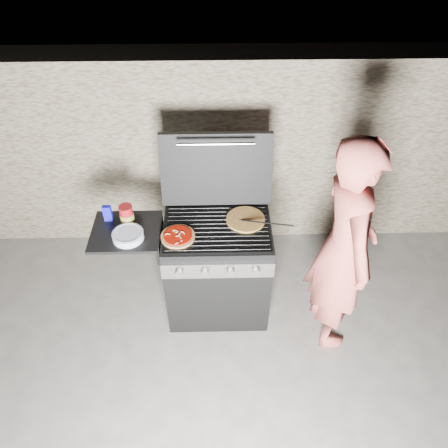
{
  "coord_description": "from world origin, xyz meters",
  "views": [
    {
      "loc": [
        -0.0,
        -2.34,
        3.07
      ],
      "look_at": [
        0.05,
        0.0,
        0.95
      ],
      "focal_mm": 35.0,
      "sensor_mm": 36.0,
      "label": 1
    }
  ],
  "objects_px": {
    "person": "(343,249)",
    "sauce_jar": "(127,215)",
    "gas_grill": "(187,270)",
    "pizza_topped": "(178,236)"
  },
  "relations": [
    {
      "from": "gas_grill",
      "to": "sauce_jar",
      "type": "relative_size",
      "value": 8.7
    },
    {
      "from": "gas_grill",
      "to": "pizza_topped",
      "type": "distance_m",
      "value": 0.48
    },
    {
      "from": "person",
      "to": "sauce_jar",
      "type": "bearing_deg",
      "value": 72.96
    },
    {
      "from": "sauce_jar",
      "to": "person",
      "type": "bearing_deg",
      "value": -11.38
    },
    {
      "from": "sauce_jar",
      "to": "person",
      "type": "height_order",
      "value": "person"
    },
    {
      "from": "pizza_topped",
      "to": "sauce_jar",
      "type": "xyz_separation_m",
      "value": [
        -0.38,
        0.18,
        0.05
      ]
    },
    {
      "from": "gas_grill",
      "to": "person",
      "type": "bearing_deg",
      "value": -11.25
    },
    {
      "from": "pizza_topped",
      "to": "person",
      "type": "relative_size",
      "value": 0.14
    },
    {
      "from": "gas_grill",
      "to": "person",
      "type": "relative_size",
      "value": 0.74
    },
    {
      "from": "sauce_jar",
      "to": "person",
      "type": "relative_size",
      "value": 0.09
    }
  ]
}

